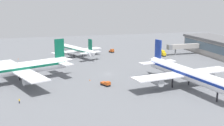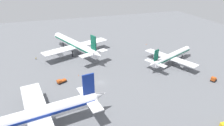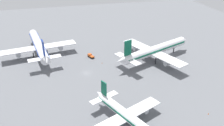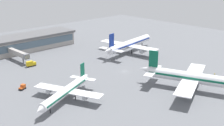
# 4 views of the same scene
# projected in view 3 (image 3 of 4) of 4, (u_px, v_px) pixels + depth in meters

# --- Properties ---
(ground) EXTENTS (288.00, 288.00, 0.00)m
(ground) POSITION_uv_depth(u_px,v_px,m) (87.00, 73.00, 127.55)
(ground) COLOR slate
(airplane_at_gate) EXTENTS (38.11, 31.55, 12.25)m
(airplane_at_gate) POSITION_uv_depth(u_px,v_px,m) (128.00, 117.00, 89.46)
(airplane_at_gate) COLOR white
(airplane_at_gate) RESTS_ON ground
(airplane_taxiing) EXTENTS (43.49, 52.67, 16.78)m
(airplane_taxiing) POSITION_uv_depth(u_px,v_px,m) (155.00, 50.00, 138.58)
(airplane_taxiing) COLOR white
(airplane_taxiing) RESTS_ON ground
(airplane_distant) EXTENTS (53.93, 43.66, 16.45)m
(airplane_distant) POSITION_uv_depth(u_px,v_px,m) (39.00, 46.00, 144.68)
(airplane_distant) COLOR white
(airplane_distant) RESTS_ON ground
(pushback_tractor) EXTENTS (4.79, 3.63, 1.90)m
(pushback_tractor) POSITION_uv_depth(u_px,v_px,m) (91.00, 56.00, 143.80)
(pushback_tractor) COLOR black
(pushback_tractor) RESTS_ON ground
(ground_crew_worker) EXTENTS (0.52, 0.52, 1.67)m
(ground_crew_worker) POSITION_uv_depth(u_px,v_px,m) (136.00, 43.00, 161.31)
(ground_crew_worker) COLOR #1E2338
(ground_crew_worker) RESTS_ON ground
(safety_cone_near_gate) EXTENTS (0.44, 0.44, 0.60)m
(safety_cone_near_gate) POSITION_uv_depth(u_px,v_px,m) (102.00, 63.00, 137.28)
(safety_cone_near_gate) COLOR #EA590C
(safety_cone_near_gate) RESTS_ON ground
(safety_cone_mid_apron) EXTENTS (0.44, 0.44, 0.60)m
(safety_cone_mid_apron) POSITION_uv_depth(u_px,v_px,m) (208.00, 114.00, 97.49)
(safety_cone_mid_apron) COLOR #EA590C
(safety_cone_mid_apron) RESTS_ON ground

